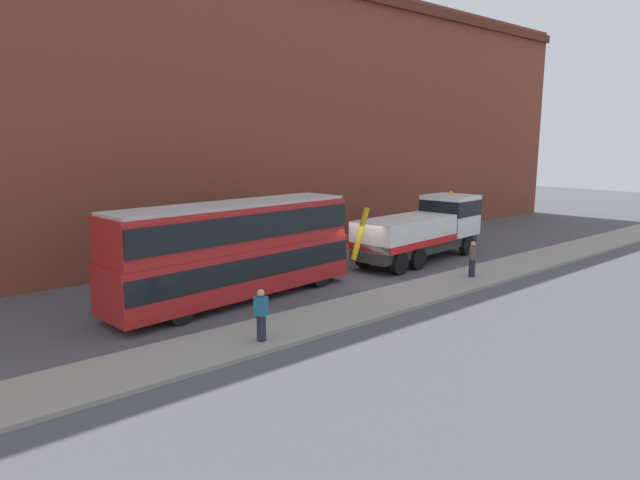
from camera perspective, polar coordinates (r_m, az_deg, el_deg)
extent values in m
plane|color=#4C4C51|center=(26.51, 3.10, -3.85)|extent=(120.00, 120.00, 0.00)
cube|color=gray|center=(23.71, 10.09, -5.52)|extent=(60.00, 2.80, 0.15)
cube|color=brown|center=(31.50, -6.17, 13.01)|extent=(60.00, 1.20, 16.00)
cube|color=#2D2D2D|center=(30.20, 10.34, -0.60)|extent=(9.18, 3.12, 0.55)
cube|color=silver|center=(32.66, 13.55, 2.62)|extent=(2.85, 2.85, 2.30)
cube|color=black|center=(32.60, 13.58, 3.41)|extent=(2.88, 2.88, 0.90)
cube|color=silver|center=(28.97, 8.96, 0.94)|extent=(6.33, 3.21, 1.40)
cube|color=red|center=(29.06, 8.94, -0.07)|extent=(6.34, 3.26, 0.36)
cylinder|color=#B79914|center=(26.01, 4.26, 0.66)|extent=(1.26, 0.40, 2.52)
sphere|color=orange|center=(32.52, 13.64, 4.84)|extent=(0.24, 0.24, 0.24)
cylinder|color=black|center=(33.57, 11.89, -0.05)|extent=(1.19, 0.46, 1.16)
cylinder|color=black|center=(32.47, 15.20, -0.53)|extent=(1.19, 0.46, 1.16)
cylinder|color=black|center=(29.52, 6.69, -1.29)|extent=(1.19, 0.46, 1.16)
cylinder|color=black|center=(28.26, 10.26, -1.91)|extent=(1.19, 0.46, 1.16)
cylinder|color=black|center=(28.29, 4.72, -1.76)|extent=(1.19, 0.46, 1.16)
cylinder|color=black|center=(26.97, 8.36, -2.43)|extent=(1.19, 0.46, 1.16)
cube|color=#AD1E1E|center=(22.57, -8.87, -3.10)|extent=(11.20, 3.61, 1.90)
cube|color=#AD1E1E|center=(22.23, -9.00, 1.42)|extent=(10.97, 3.49, 1.70)
cube|color=black|center=(22.52, -8.89, -2.48)|extent=(11.09, 3.65, 0.90)
cube|color=black|center=(22.21, -9.01, 1.67)|extent=(10.87, 3.63, 1.00)
cube|color=#B2B2B2|center=(22.11, -9.06, 3.75)|extent=(10.74, 3.37, 0.12)
cube|color=yellow|center=(25.96, 0.80, 1.58)|extent=(0.21, 1.50, 0.44)
cylinder|color=black|center=(25.98, -3.40, -2.97)|extent=(1.07, 0.40, 1.04)
cylinder|color=black|center=(24.48, 0.03, -3.78)|extent=(1.07, 0.40, 1.04)
cylinder|color=black|center=(21.93, -17.46, -5.93)|extent=(1.07, 0.40, 1.04)
cylinder|color=black|center=(20.13, -14.49, -7.23)|extent=(1.07, 0.40, 1.04)
cylinder|color=#232333|center=(17.70, -6.21, -9.21)|extent=(0.41, 0.41, 0.85)
cube|color=#1E6084|center=(17.47, -6.25, -6.93)|extent=(0.43, 0.48, 0.62)
sphere|color=tan|center=(17.34, -6.28, -5.58)|extent=(0.24, 0.24, 0.24)
cylinder|color=#232333|center=(26.69, 15.74, -2.86)|extent=(0.42, 0.42, 0.85)
cube|color=brown|center=(26.54, 15.82, -1.31)|extent=(0.47, 0.46, 0.62)
sphere|color=tan|center=(26.46, 15.86, -0.40)|extent=(0.24, 0.24, 0.24)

